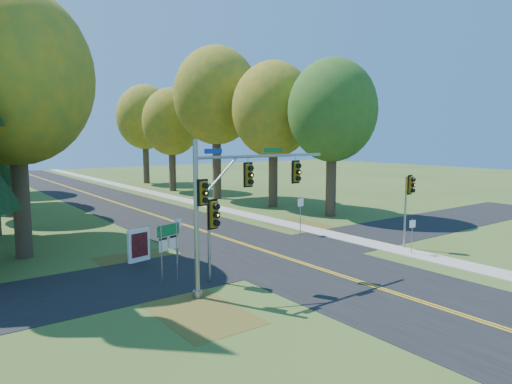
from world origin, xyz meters
TOP-DOWN VIEW (x-y plane):
  - ground at (0.00, 0.00)m, footprint 160.00×160.00m
  - road_main at (0.00, 0.00)m, footprint 8.00×160.00m
  - road_cross at (0.00, 2.00)m, footprint 60.00×6.00m
  - centerline_left at (-0.10, 0.00)m, footprint 0.10×160.00m
  - centerline_right at (0.10, 0.00)m, footprint 0.10×160.00m
  - sidewalk_east at (6.20, 0.00)m, footprint 1.60×160.00m
  - leaf_patch_w_near at (-6.50, 4.00)m, footprint 4.00×6.00m
  - leaf_patch_e at (6.80, 6.00)m, footprint 3.50×8.00m
  - leaf_patch_w_far at (-7.50, -3.00)m, footprint 3.00×5.00m
  - tree_w_a at (-11.13, 9.38)m, footprint 8.00×8.00m
  - tree_e_a at (11.57, 8.77)m, footprint 7.20×7.20m
  - tree_e_b at (10.97, 15.58)m, footprint 7.60×7.60m
  - tree_w_c at (-9.54, 24.47)m, footprint 6.80×6.80m
  - tree_e_c at (9.88, 23.69)m, footprint 8.80×8.80m
  - tree_e_d at (9.26, 32.87)m, footprint 7.00×7.00m
  - tree_e_e at (10.47, 43.58)m, footprint 7.80×7.80m
  - traffic_mast at (-5.05, -1.70)m, footprint 7.00×0.62m
  - east_signal_pole at (6.98, -1.81)m, footprint 0.50×0.58m
  - ped_signal_pole at (-5.25, -0.39)m, footprint 0.59×0.69m
  - route_sign_cluster at (-6.94, 0.52)m, footprint 1.22×0.43m
  - info_kiosk at (-6.59, 4.78)m, footprint 1.25×0.42m
  - reg_sign_e_north at (4.59, 4.73)m, footprint 0.48×0.08m
  - reg_sign_e_south at (6.06, -2.75)m, footprint 0.37×0.13m
  - reg_sign_w at (-5.12, 3.27)m, footprint 0.46×0.12m

SIDE VIEW (x-z plane):
  - ground at x=0.00m, z-range 0.00..0.00m
  - leaf_patch_w_near at x=-6.50m, z-range 0.00..0.01m
  - leaf_patch_e at x=6.80m, z-range 0.00..0.01m
  - leaf_patch_w_far at x=-7.50m, z-range 0.00..0.01m
  - road_cross at x=0.00m, z-range 0.00..0.02m
  - road_main at x=0.00m, z-range 0.00..0.02m
  - centerline_left at x=-0.10m, z-range 0.02..0.03m
  - centerline_right at x=0.10m, z-range 0.02..0.03m
  - sidewalk_east at x=6.20m, z-range 0.00..0.06m
  - info_kiosk at x=-6.59m, z-range 0.00..1.72m
  - reg_sign_e_south at x=6.06m, z-range 0.37..2.35m
  - reg_sign_w at x=-5.12m, z-range 0.44..2.85m
  - reg_sign_e_north at x=4.59m, z-range 0.46..2.97m
  - route_sign_cluster at x=-6.94m, z-range 0.56..3.30m
  - ped_signal_pole at x=-5.25m, z-range 0.91..4.66m
  - east_signal_pole at x=6.98m, z-range 1.11..5.41m
  - traffic_mast at x=-5.05m, z-range 0.91..7.25m
  - tree_w_c at x=-9.54m, z-range 1.99..13.90m
  - tree_e_d at x=9.26m, z-range 2.08..14.40m
  - tree_e_a at x=11.57m, z-range 2.16..14.90m
  - tree_e_b at x=10.97m, z-range 2.23..15.56m
  - tree_e_e at x=10.47m, z-range 2.32..16.06m
  - tree_w_a at x=-11.13m, z-range 2.41..16.56m
  - tree_e_c at x=9.88m, z-range 2.77..18.56m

